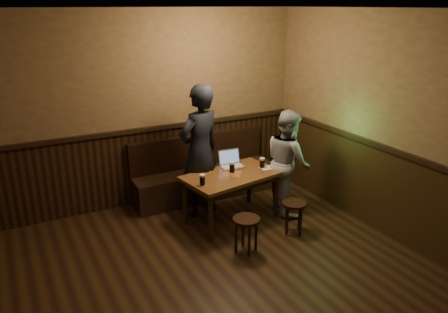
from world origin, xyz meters
The scene contains 12 objects.
room centered at (0.00, 0.22, 1.20)m, with size 5.04×6.04×2.84m.
bench centered at (0.86, 2.75, 0.31)m, with size 2.20×0.50×0.95m.
pub_table centered at (0.86, 1.82, 0.60)m, with size 1.39×0.94×0.69m.
stool_left centered at (0.62, 1.03, 0.36)m, with size 0.40×0.40×0.45m.
stool_right centered at (1.41, 1.14, 0.34)m, with size 0.38×0.38×0.43m.
pint_left centered at (0.35, 1.66, 0.76)m, with size 0.09×0.09×0.15m.
pint_mid centered at (0.89, 1.87, 0.76)m, with size 0.10×0.10×0.15m.
pint_right centered at (1.35, 1.83, 0.76)m, with size 0.09×0.09×0.15m.
laptop centered at (1.00, 2.09, 0.74)m, with size 0.33×0.28×0.23m.
menu centered at (1.42, 1.79, 0.69)m, with size 0.22×0.15×0.00m, color silver.
person_suit centered at (0.59, 2.23, 0.93)m, with size 0.68×0.45×1.86m, color black.
person_grey centered at (1.71, 1.73, 0.74)m, with size 0.72×0.56×1.49m, color #939398.
Camera 1 is at (-1.77, -2.93, 2.84)m, focal length 35.00 mm.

